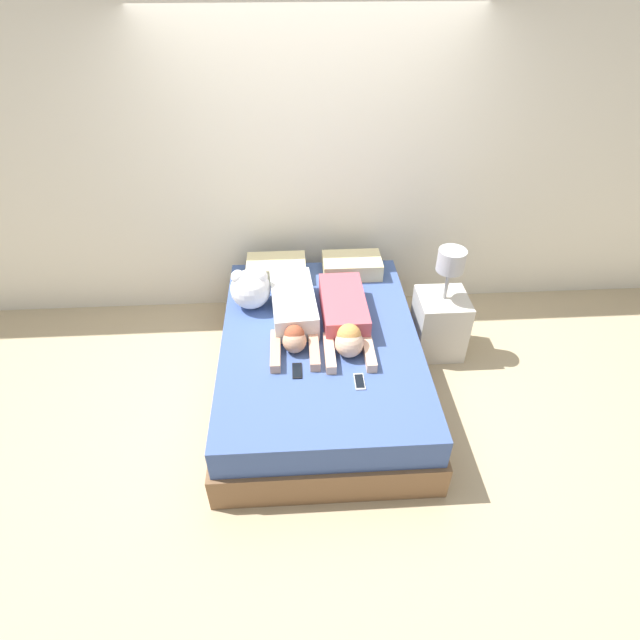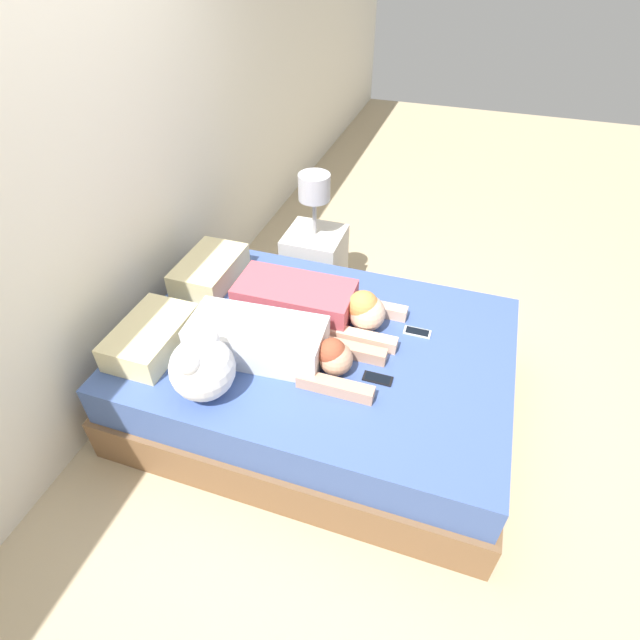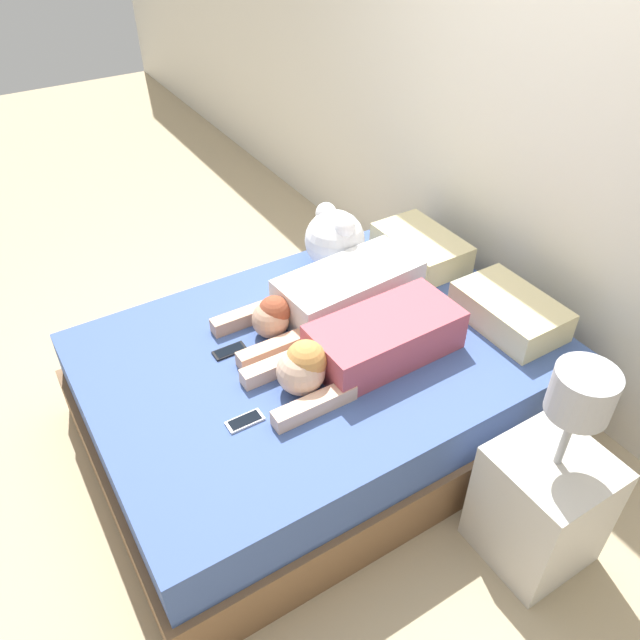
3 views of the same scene
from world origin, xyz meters
TOP-DOWN VIEW (x-y plane):
  - ground_plane at (0.00, 0.00)m, footprint 12.00×12.00m
  - wall_back at (0.00, 1.20)m, footprint 12.00×0.06m
  - bed at (0.00, 0.00)m, footprint 1.51×2.11m
  - pillow_head_left at (-0.33, 0.84)m, footprint 0.50×0.32m
  - pillow_head_right at (0.33, 0.84)m, footprint 0.50×0.32m
  - person_left at (-0.19, 0.19)m, footprint 0.37×1.02m
  - person_right at (0.19, 0.09)m, footprint 0.35×0.96m
  - cell_phone_left at (-0.18, -0.37)m, footprint 0.07×0.15m
  - cell_phone_right at (0.23, -0.49)m, footprint 0.07×0.15m
  - plush_toy at (-0.52, 0.41)m, footprint 0.31×0.31m
  - nightstand at (1.03, 0.38)m, footprint 0.40×0.40m

SIDE VIEW (x-z plane):
  - ground_plane at x=0.00m, z-range 0.00..0.00m
  - bed at x=0.00m, z-range 0.00..0.52m
  - nightstand at x=1.03m, z-range -0.17..0.82m
  - cell_phone_left at x=-0.18m, z-range 0.52..0.53m
  - cell_phone_right at x=0.23m, z-range 0.52..0.53m
  - pillow_head_left at x=-0.33m, z-range 0.52..0.67m
  - pillow_head_right at x=0.33m, z-range 0.52..0.67m
  - person_left at x=-0.19m, z-range 0.52..0.71m
  - person_right at x=0.19m, z-range 0.50..0.73m
  - plush_toy at x=-0.52m, z-range 0.52..0.85m
  - wall_back at x=0.00m, z-range 0.00..2.60m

